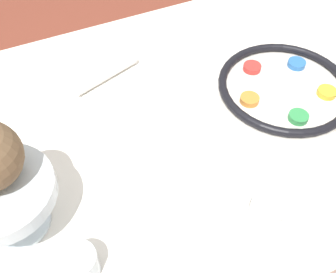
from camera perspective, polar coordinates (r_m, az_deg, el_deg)
ground_plane at (r=1.51m, az=-0.61°, el=-17.27°), size 8.00×8.00×0.00m
dining_table at (r=1.18m, az=-0.76°, el=-10.32°), size 1.53×0.85×0.74m
seder_plate at (r=0.98m, az=16.52°, el=6.83°), size 0.32×0.32×0.03m
fruit_stand at (r=0.72m, az=-22.99°, el=-7.98°), size 0.19×0.19×0.12m
napkin_roll at (r=0.99m, az=-9.12°, el=9.17°), size 0.18×0.09×0.04m
cup_near at (r=0.69m, az=-12.69°, el=-17.67°), size 0.06×0.06×0.06m
cup_mid at (r=0.74m, az=14.08°, el=-10.60°), size 0.06×0.06×0.06m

